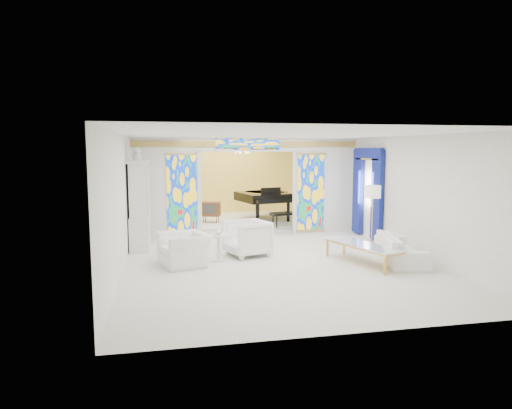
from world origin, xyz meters
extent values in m
plane|color=silver|center=(0.00, 0.00, 0.00)|extent=(12.00, 12.00, 0.00)
cube|color=white|center=(0.00, 0.00, 3.00)|extent=(7.00, 12.00, 0.02)
cube|color=silver|center=(0.00, 6.00, 1.50)|extent=(7.00, 0.02, 3.00)
cube|color=silver|center=(0.00, -6.00, 1.50)|extent=(7.00, 0.02, 3.00)
cube|color=silver|center=(-3.50, 0.00, 1.50)|extent=(0.02, 12.00, 3.00)
cube|color=silver|center=(3.50, 0.00, 1.50)|extent=(0.02, 12.00, 3.00)
cube|color=silver|center=(-2.50, 2.00, 1.50)|extent=(2.00, 0.18, 3.00)
cube|color=silver|center=(2.50, 2.00, 1.50)|extent=(2.00, 0.18, 3.00)
cube|color=silver|center=(0.00, 2.00, 2.80)|extent=(3.00, 0.18, 0.40)
cube|color=silver|center=(-1.50, 1.90, 1.30)|extent=(0.12, 0.06, 2.60)
cube|color=silver|center=(1.50, 1.90, 1.30)|extent=(0.12, 0.06, 2.60)
cube|color=silver|center=(0.00, 1.90, 2.65)|extent=(3.24, 0.06, 0.12)
cube|color=#DAAE52|center=(0.00, 1.90, 2.82)|extent=(7.00, 0.05, 0.18)
cube|color=gold|center=(-2.03, 1.89, 1.30)|extent=(0.90, 0.04, 2.40)
cube|color=gold|center=(2.03, 1.89, 1.30)|extent=(0.90, 0.04, 2.40)
cube|color=gold|center=(0.00, 1.89, 2.82)|extent=(2.00, 0.04, 0.34)
cube|color=silver|center=(0.00, 4.10, 0.09)|extent=(6.80, 3.80, 0.18)
cube|color=#E9D051|center=(0.00, 5.88, 1.50)|extent=(6.70, 0.10, 2.90)
cylinder|color=gold|center=(0.20, 4.00, 2.55)|extent=(0.48, 0.48, 0.30)
cube|color=navy|center=(3.40, 0.05, 1.35)|extent=(0.12, 0.55, 2.60)
cube|color=navy|center=(3.40, 1.35, 1.35)|extent=(0.12, 0.55, 2.60)
cube|color=navy|center=(3.40, 0.70, 2.55)|extent=(0.14, 1.70, 0.30)
cube|color=gold|center=(3.40, 0.70, 2.38)|extent=(0.12, 1.50, 0.06)
cube|color=silver|center=(-3.22, 0.60, 0.45)|extent=(0.50, 1.40, 0.90)
cube|color=silver|center=(-3.22, 0.60, 1.60)|extent=(0.44, 1.30, 1.40)
cube|color=white|center=(-2.99, 0.60, 1.60)|extent=(0.01, 1.20, 1.30)
cube|color=silver|center=(-3.22, 0.60, 2.34)|extent=(0.56, 1.46, 0.08)
cylinder|color=white|center=(-3.22, 0.25, 2.46)|extent=(0.22, 0.22, 0.16)
sphere|color=white|center=(-3.22, 0.25, 2.62)|extent=(0.20, 0.20, 0.20)
imported|color=white|center=(-2.14, -1.49, 0.37)|extent=(1.27, 1.37, 0.74)
imported|color=white|center=(-0.55, -0.87, 0.45)|extent=(1.24, 1.22, 0.90)
imported|color=white|center=(2.95, -2.16, 0.31)|extent=(1.36, 2.29, 0.63)
cylinder|color=silver|center=(-1.32, -1.27, 0.62)|extent=(0.59, 0.59, 0.04)
cylinder|color=silver|center=(-1.32, -1.27, 0.31)|extent=(0.10, 0.10, 0.60)
cylinder|color=silver|center=(-1.32, -1.27, 0.02)|extent=(0.39, 0.39, 0.03)
imported|color=white|center=(-1.32, -1.27, 0.72)|extent=(0.20, 0.20, 0.17)
cube|color=white|center=(1.95, -2.23, 0.45)|extent=(1.21, 2.16, 0.04)
cube|color=gold|center=(1.95, -2.23, 0.43)|extent=(1.25, 2.20, 0.03)
cube|color=gold|center=(1.99, -3.25, 0.21)|extent=(0.06, 0.06, 0.43)
cube|color=gold|center=(2.50, -3.09, 0.21)|extent=(0.06, 0.06, 0.43)
cube|color=gold|center=(1.39, -1.37, 0.21)|extent=(0.06, 0.06, 0.43)
cube|color=gold|center=(1.91, -1.21, 0.21)|extent=(0.06, 0.06, 0.43)
cylinder|color=gold|center=(2.91, -0.67, 0.02)|extent=(0.36, 0.36, 0.03)
cylinder|color=gold|center=(2.91, -0.67, 0.78)|extent=(0.04, 0.04, 1.56)
cylinder|color=white|center=(2.91, -0.67, 1.54)|extent=(0.52, 0.52, 0.33)
cube|color=black|center=(0.87, 3.68, 1.00)|extent=(1.91, 1.99, 0.30)
cylinder|color=black|center=(1.10, 4.12, 1.00)|extent=(1.87, 1.87, 0.30)
cube|color=black|center=(1.10, 2.74, 0.96)|extent=(1.49, 0.66, 0.11)
cube|color=white|center=(1.12, 2.65, 0.98)|extent=(1.33, 0.42, 0.03)
cube|color=black|center=(1.01, 3.10, 1.24)|extent=(0.74, 0.21, 0.27)
cube|color=black|center=(1.26, 2.11, 0.61)|extent=(1.03, 0.60, 0.09)
cylinder|color=black|center=(0.48, 2.80, 0.51)|extent=(0.13, 0.13, 0.67)
cylinder|color=black|center=(1.63, 3.08, 0.51)|extent=(0.13, 0.13, 0.67)
cylinder|color=black|center=(0.83, 4.33, 0.51)|extent=(0.13, 0.13, 0.67)
cube|color=brown|center=(-0.99, 3.53, 0.63)|extent=(0.70, 0.58, 0.48)
cube|color=#333836|center=(-1.06, 3.34, 0.66)|extent=(0.37, 0.15, 0.31)
cone|color=brown|center=(-1.26, 3.47, 0.29)|extent=(0.04, 0.04, 0.21)
cone|color=brown|center=(-0.82, 3.31, 0.29)|extent=(0.04, 0.04, 0.21)
cone|color=brown|center=(-1.16, 3.74, 0.29)|extent=(0.04, 0.04, 0.21)
cone|color=brown|center=(-0.73, 3.59, 0.29)|extent=(0.04, 0.04, 0.21)
camera|label=1|loc=(-2.59, -11.93, 2.65)|focal=32.00mm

